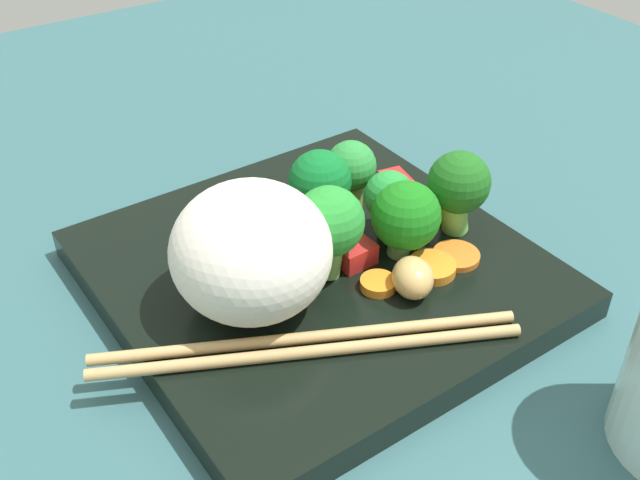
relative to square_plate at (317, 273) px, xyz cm
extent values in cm
cube|color=#305B5F|center=(0.00, 0.00, -1.93)|extent=(110.00, 110.00, 2.00)
cube|color=black|center=(0.00, 0.00, 0.00)|extent=(25.72, 25.72, 1.85)
ellipsoid|color=white|center=(1.24, -5.19, 4.70)|extent=(12.64, 12.52, 7.55)
cylinder|color=#73A444|center=(-0.42, 5.22, 1.86)|extent=(1.20, 1.18, 1.87)
sphere|color=#268F39|center=(-0.38, 5.44, 3.82)|extent=(3.26, 3.26, 3.26)
cylinder|color=#6AA74E|center=(1.43, -0.39, 2.11)|extent=(1.79, 2.09, 2.58)
sphere|color=green|center=(1.25, -0.42, 4.69)|extent=(4.22, 4.22, 4.22)
cylinder|color=#81C04D|center=(-3.67, 5.03, 2.07)|extent=(2.53, 2.50, 2.36)
sphere|color=#2C8A3A|center=(-3.41, 4.88, 4.51)|extent=(3.35, 3.35, 3.35)
cylinder|color=#70A355|center=(2.24, 4.70, 1.76)|extent=(2.13, 2.07, 1.83)
sphere|color=#197618|center=(2.28, 4.96, 3.79)|extent=(4.32, 4.32, 4.32)
cylinder|color=#55944B|center=(-3.35, 2.45, 1.98)|extent=(2.41, 2.36, 2.34)
sphere|color=#106C2A|center=(-3.17, 2.29, 4.34)|extent=(4.09, 4.09, 4.09)
cylinder|color=#78BF52|center=(2.15, 9.20, 2.15)|extent=(1.73, 2.18, 2.74)
sphere|color=#1C611B|center=(2.08, 9.33, 4.57)|extent=(4.03, 4.03, 4.03)
cylinder|color=orange|center=(4.12, 1.60, 1.22)|extent=(3.03, 3.03, 0.59)
cylinder|color=orange|center=(4.70, 5.25, 1.25)|extent=(3.13, 3.13, 0.64)
cylinder|color=orange|center=(-1.27, 2.02, 1.14)|extent=(3.54, 3.54, 0.42)
cylinder|color=orange|center=(1.19, 6.62, 1.28)|extent=(3.24, 3.24, 0.71)
cylinder|color=orange|center=(-0.32, 8.68, 1.16)|extent=(3.36, 3.36, 0.46)
cylinder|color=orange|center=(4.55, 7.37, 1.13)|extent=(3.86, 3.86, 0.41)
cube|color=red|center=(1.18, 1.83, 1.62)|extent=(2.42, 2.43, 1.38)
cube|color=red|center=(-2.59, 8.12, 1.98)|extent=(2.61, 2.06, 2.10)
cube|color=red|center=(-1.52, -0.37, 2.12)|extent=(3.86, 3.78, 2.39)
ellipsoid|color=tan|center=(5.58, 2.97, 2.06)|extent=(3.80, 3.57, 2.27)
cylinder|color=tan|center=(6.66, -4.91, 1.26)|extent=(10.47, 21.38, 0.67)
cylinder|color=tan|center=(5.68, -4.46, 1.26)|extent=(10.47, 21.38, 0.67)
camera|label=1|loc=(30.97, -20.30, 29.88)|focal=42.42mm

